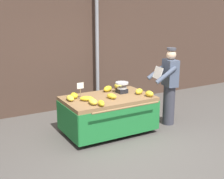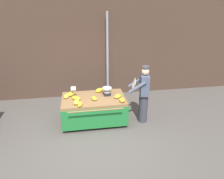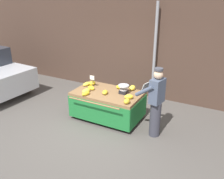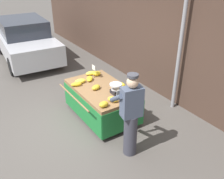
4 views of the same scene
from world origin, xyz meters
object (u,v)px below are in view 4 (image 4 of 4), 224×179
(street_pole, at_px, (180,51))
(banana_bunch_6, at_px, (130,89))
(weighing_scale, at_px, (116,89))
(banana_bunch_9, at_px, (80,81))
(price_sign, at_px, (94,69))
(banana_bunch_1, at_px, (91,73))
(banana_bunch_0, at_px, (97,74))
(parked_car, at_px, (25,40))
(banana_bunch_3, at_px, (120,85))
(banana_bunch_8, at_px, (104,104))
(banana_bunch_7, at_px, (76,84))
(banana_cart, at_px, (102,95))
(vendor_person, at_px, (131,115))
(banana_bunch_4, at_px, (96,87))
(banana_bunch_5, at_px, (113,99))
(banana_bunch_2, at_px, (90,79))

(street_pole, distance_m, banana_bunch_6, 1.47)
(weighing_scale, bearing_deg, banana_bunch_9, -154.52)
(price_sign, bearing_deg, banana_bunch_1, 172.61)
(banana_bunch_0, xyz_separation_m, parked_car, (-4.26, -0.60, -0.09))
(weighing_scale, distance_m, banana_bunch_1, 1.18)
(banana_bunch_3, distance_m, banana_bunch_8, 0.95)
(weighing_scale, relative_size, price_sign, 0.82)
(banana_bunch_9, bearing_deg, banana_bunch_1, 122.16)
(banana_bunch_8, bearing_deg, banana_bunch_7, -177.16)
(weighing_scale, distance_m, banana_bunch_6, 0.35)
(banana_cart, distance_m, price_sign, 0.73)
(banana_cart, distance_m, vendor_person, 1.46)
(parked_car, bearing_deg, banana_bunch_6, 8.50)
(banana_bunch_8, distance_m, banana_bunch_9, 1.24)
(banana_bunch_4, bearing_deg, banana_bunch_0, 148.75)
(banana_bunch_1, relative_size, banana_bunch_5, 1.23)
(weighing_scale, bearing_deg, street_pole, 81.43)
(price_sign, distance_m, parked_car, 4.38)
(banana_bunch_7, bearing_deg, banana_bunch_5, 16.84)
(price_sign, distance_m, banana_bunch_3, 0.83)
(street_pole, xyz_separation_m, banana_bunch_6, (-0.14, -1.30, -0.67))
(banana_bunch_4, relative_size, banana_bunch_9, 0.87)
(banana_bunch_4, xyz_separation_m, banana_bunch_5, (0.68, 0.02, 0.01))
(banana_bunch_6, relative_size, banana_bunch_8, 1.20)
(banana_bunch_8, bearing_deg, street_pole, 92.54)
(street_pole, xyz_separation_m, banana_cart, (-0.65, -1.76, -0.94))
(banana_bunch_7, xyz_separation_m, parked_car, (-4.51, 0.09, -0.07))
(weighing_scale, height_order, banana_bunch_0, weighing_scale)
(banana_cart, height_order, banana_bunch_3, banana_bunch_3)
(banana_bunch_3, bearing_deg, price_sign, -160.85)
(banana_cart, xyz_separation_m, vendor_person, (1.41, -0.22, 0.30))
(banana_bunch_4, xyz_separation_m, parked_car, (-4.90, -0.21, -0.08))
(banana_bunch_4, xyz_separation_m, banana_bunch_9, (-0.49, -0.15, 0.00))
(banana_bunch_5, xyz_separation_m, banana_bunch_8, (0.07, -0.27, 0.00))
(banana_cart, distance_m, banana_bunch_3, 0.51)
(weighing_scale, relative_size, banana_bunch_6, 1.14)
(banana_bunch_5, distance_m, parked_car, 5.58)
(banana_bunch_1, height_order, banana_bunch_5, banana_bunch_5)
(banana_bunch_5, bearing_deg, banana_bunch_2, 175.68)
(banana_bunch_1, height_order, banana_bunch_7, banana_bunch_7)
(banana_bunch_0, xyz_separation_m, banana_bunch_6, (1.16, 0.21, 0.01))
(banana_bunch_1, bearing_deg, weighing_scale, -0.87)
(banana_bunch_7, xyz_separation_m, banana_bunch_8, (1.14, 0.06, 0.01))
(weighing_scale, bearing_deg, price_sign, -179.45)
(street_pole, xyz_separation_m, banana_bunch_5, (0.02, -1.88, -0.68))
(price_sign, xyz_separation_m, banana_bunch_6, (1.08, 0.33, -0.18))
(banana_bunch_8, relative_size, banana_bunch_9, 0.76)
(banana_bunch_0, height_order, banana_bunch_8, banana_bunch_8)
(price_sign, height_order, banana_bunch_5, price_sign)
(street_pole, distance_m, banana_cart, 2.10)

